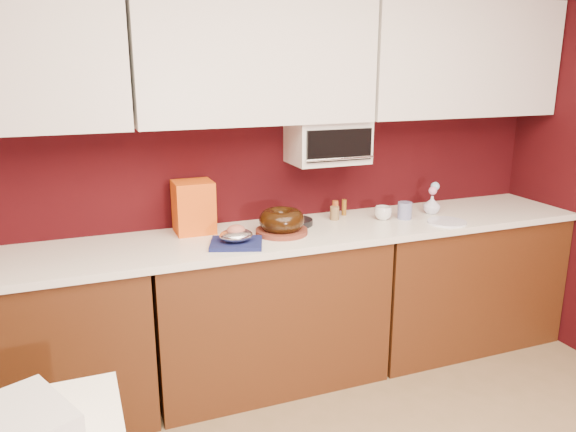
{
  "coord_description": "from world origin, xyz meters",
  "views": [
    {
      "loc": [
        -0.98,
        -0.9,
        1.82
      ],
      "look_at": [
        0.1,
        1.84,
        1.02
      ],
      "focal_mm": 35.0,
      "sensor_mm": 36.0,
      "label": 1
    }
  ],
  "objects_px": {
    "foil_ham_nest": "(236,235)",
    "blue_jar": "(405,210)",
    "coffee_mug": "(383,212)",
    "toaster_oven": "(327,142)",
    "pandoro_box": "(194,207)",
    "bundt_cake": "(282,220)",
    "flower_vase": "(432,204)"
  },
  "relations": [
    {
      "from": "foil_ham_nest",
      "to": "blue_jar",
      "type": "distance_m",
      "value": 1.12
    },
    {
      "from": "coffee_mug",
      "to": "foil_ham_nest",
      "type": "bearing_deg",
      "value": -170.9
    },
    {
      "from": "toaster_oven",
      "to": "pandoro_box",
      "type": "relative_size",
      "value": 1.54
    },
    {
      "from": "pandoro_box",
      "to": "coffee_mug",
      "type": "bearing_deg",
      "value": -8.41
    },
    {
      "from": "toaster_oven",
      "to": "blue_jar",
      "type": "distance_m",
      "value": 0.64
    },
    {
      "from": "bundt_cake",
      "to": "blue_jar",
      "type": "relative_size",
      "value": 2.46
    },
    {
      "from": "bundt_cake",
      "to": "pandoro_box",
      "type": "height_order",
      "value": "pandoro_box"
    },
    {
      "from": "flower_vase",
      "to": "foil_ham_nest",
      "type": "bearing_deg",
      "value": -172.59
    },
    {
      "from": "bundt_cake",
      "to": "blue_jar",
      "type": "bearing_deg",
      "value": 1.62
    },
    {
      "from": "foil_ham_nest",
      "to": "pandoro_box",
      "type": "relative_size",
      "value": 0.61
    },
    {
      "from": "toaster_oven",
      "to": "flower_vase",
      "type": "distance_m",
      "value": 0.8
    },
    {
      "from": "foil_ham_nest",
      "to": "coffee_mug",
      "type": "xyz_separation_m",
      "value": [
        0.97,
        0.16,
        -0.01
      ]
    },
    {
      "from": "toaster_oven",
      "to": "coffee_mug",
      "type": "bearing_deg",
      "value": -24.6
    },
    {
      "from": "foil_ham_nest",
      "to": "blue_jar",
      "type": "height_order",
      "value": "blue_jar"
    },
    {
      "from": "toaster_oven",
      "to": "coffee_mug",
      "type": "xyz_separation_m",
      "value": [
        0.31,
        -0.14,
        -0.43
      ]
    },
    {
      "from": "blue_jar",
      "to": "bundt_cake",
      "type": "bearing_deg",
      "value": -178.38
    },
    {
      "from": "bundt_cake",
      "to": "foil_ham_nest",
      "type": "relative_size",
      "value": 1.43
    },
    {
      "from": "coffee_mug",
      "to": "toaster_oven",
      "type": "bearing_deg",
      "value": 155.4
    },
    {
      "from": "blue_jar",
      "to": "flower_vase",
      "type": "xyz_separation_m",
      "value": [
        0.23,
        0.04,
        0.01
      ]
    },
    {
      "from": "blue_jar",
      "to": "flower_vase",
      "type": "distance_m",
      "value": 0.23
    },
    {
      "from": "foil_ham_nest",
      "to": "flower_vase",
      "type": "xyz_separation_m",
      "value": [
        1.34,
        0.17,
        0.01
      ]
    },
    {
      "from": "toaster_oven",
      "to": "flower_vase",
      "type": "xyz_separation_m",
      "value": [
        0.68,
        -0.13,
        -0.41
      ]
    },
    {
      "from": "bundt_cake",
      "to": "foil_ham_nest",
      "type": "bearing_deg",
      "value": -160.15
    },
    {
      "from": "blue_jar",
      "to": "flower_vase",
      "type": "bearing_deg",
      "value": 11.05
    },
    {
      "from": "pandoro_box",
      "to": "blue_jar",
      "type": "bearing_deg",
      "value": -8.72
    },
    {
      "from": "toaster_oven",
      "to": "blue_jar",
      "type": "relative_size",
      "value": 4.35
    },
    {
      "from": "foil_ham_nest",
      "to": "bundt_cake",
      "type": "bearing_deg",
      "value": 19.85
    },
    {
      "from": "bundt_cake",
      "to": "foil_ham_nest",
      "type": "distance_m",
      "value": 0.31
    },
    {
      "from": "coffee_mug",
      "to": "blue_jar",
      "type": "relative_size",
      "value": 0.97
    },
    {
      "from": "coffee_mug",
      "to": "flower_vase",
      "type": "xyz_separation_m",
      "value": [
        0.37,
        0.02,
        0.01
      ]
    },
    {
      "from": "pandoro_box",
      "to": "blue_jar",
      "type": "distance_m",
      "value": 1.28
    },
    {
      "from": "bundt_cake",
      "to": "pandoro_box",
      "type": "relative_size",
      "value": 0.87
    }
  ]
}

